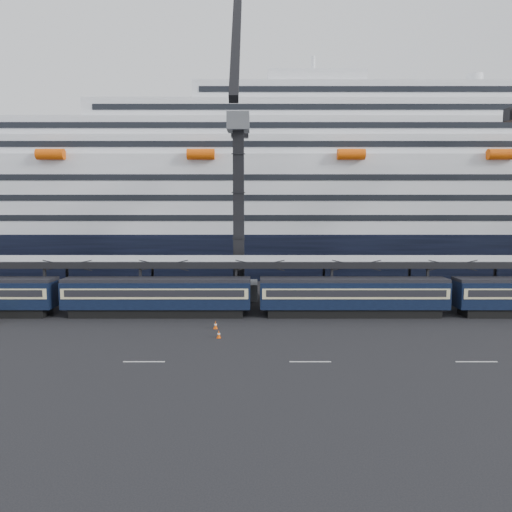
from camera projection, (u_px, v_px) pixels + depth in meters
name	position (u px, v px, depth m)	size (l,w,h in m)	color
ground	(477.00, 345.00, 36.84)	(260.00, 260.00, 0.00)	black
train	(386.00, 295.00, 46.55)	(133.05, 3.00, 4.05)	black
canopy	(418.00, 261.00, 50.20)	(130.00, 6.25, 5.53)	#94969C
cruise_ship	(350.00, 200.00, 81.25)	(214.09, 28.84, 34.00)	black
crane_dark_near	(239.00, 200.00, 54.05)	(4.50, 17.75, 35.08)	#4A4D51
traffic_cone_b	(215.00, 325.00, 41.80)	(0.37, 0.37, 0.73)	#F55507
traffic_cone_c	(219.00, 334.00, 38.82)	(0.34, 0.34, 0.69)	#F55507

